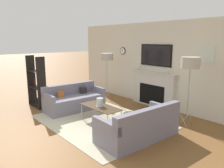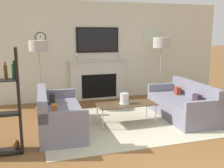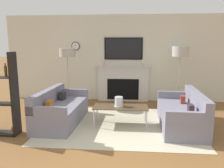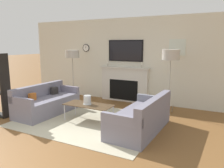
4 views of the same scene
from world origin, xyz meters
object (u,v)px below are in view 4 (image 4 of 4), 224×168
Objects in this scene: couch_right at (141,119)px; floor_lamp_right at (171,55)px; floor_lamp_left at (72,54)px; coffee_table at (89,106)px; hurricane_candle at (87,100)px; couch_left at (47,103)px.

floor_lamp_right is (0.24, 1.54, 1.30)m from couch_right.
floor_lamp_left reaches higher than couch_right.
floor_lamp_left is at bearing -180.00° from floor_lamp_right.
hurricane_candle is (-0.04, 0.01, 0.12)m from coffee_table.
couch_right is 1.11× the size of floor_lamp_left.
coffee_table is 0.72× the size of floor_lamp_left.
couch_left is 3.58m from floor_lamp_right.
hurricane_candle is at bearing -0.62° from couch_left.
couch_left is 1.39m from coffee_table.
couch_right is 3.57m from floor_lamp_left.
couch_right is 1.35m from coffee_table.
floor_lamp_left is at bearing 99.02° from couch_left.
floor_lamp_right reaches higher than coffee_table.
coffee_table is at bearing -43.88° from floor_lamp_left.
hurricane_candle is at bearing 159.95° from coffee_table.
couch_right is at bearing 1.08° from coffee_table.
hurricane_candle is at bearing -136.37° from floor_lamp_right.
couch_left is at bearing -80.98° from floor_lamp_left.
floor_lamp_right is (2.97, 1.53, 1.29)m from couch_left.
hurricane_candle is 0.13× the size of floor_lamp_left.
coffee_table is (-1.35, -0.03, 0.12)m from couch_right.
coffee_table is at bearing -20.05° from hurricane_candle.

